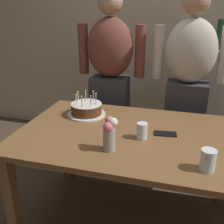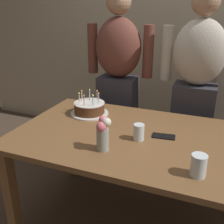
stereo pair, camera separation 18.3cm
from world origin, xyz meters
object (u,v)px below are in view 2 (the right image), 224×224
object	(u,v)px
flower_vase	(103,133)
person_man_bearded	(118,82)
birthday_cake	(89,109)
water_glass_near	(199,166)
water_glass_far	(139,132)
cell_phone	(164,136)
person_woman_cardigan	(195,90)

from	to	relation	value
flower_vase	person_man_bearded	size ratio (longest dim) A/B	0.12
birthday_cake	water_glass_near	xyz separation A→B (m)	(0.85, -0.53, 0.01)
water_glass_far	cell_phone	xyz separation A→B (m)	(0.14, 0.09, -0.05)
person_man_bearded	person_woman_cardigan	size ratio (longest dim) A/B	1.00
birthday_cake	cell_phone	distance (m)	0.64
water_glass_far	water_glass_near	bearing A→B (deg)	-34.60
birthday_cake	flower_vase	xyz separation A→B (m)	(0.32, -0.47, 0.06)
birthday_cake	cell_phone	xyz separation A→B (m)	(0.61, -0.17, -0.04)
person_man_bearded	flower_vase	bearing A→B (deg)	105.78
flower_vase	person_man_bearded	world-z (taller)	person_man_bearded
flower_vase	person_woman_cardigan	world-z (taller)	person_woman_cardigan
water_glass_near	cell_phone	distance (m)	0.43
birthday_cake	water_glass_far	size ratio (longest dim) A/B	2.80
water_glass_near	water_glass_far	world-z (taller)	water_glass_near
water_glass_far	person_woman_cardigan	distance (m)	0.81
birthday_cake	person_woman_cardigan	world-z (taller)	person_woman_cardigan
cell_phone	flower_vase	bearing A→B (deg)	-141.56
person_man_bearded	person_woman_cardigan	world-z (taller)	same
person_man_bearded	water_glass_near	bearing A→B (deg)	128.05
water_glass_near	person_man_bearded	xyz separation A→B (m)	(-0.80, 1.03, 0.08)
water_glass_near	birthday_cake	bearing A→B (deg)	148.11
water_glass_far	flower_vase	world-z (taller)	flower_vase
water_glass_far	person_woman_cardigan	bearing A→B (deg)	71.79
person_woman_cardigan	water_glass_far	bearing A→B (deg)	71.79
person_woman_cardigan	cell_phone	bearing A→B (deg)	80.39
water_glass_near	person_man_bearded	bearing A→B (deg)	128.05
birthday_cake	person_woman_cardigan	size ratio (longest dim) A/B	0.17
cell_phone	person_man_bearded	size ratio (longest dim) A/B	0.09
water_glass_near	flower_vase	xyz separation A→B (m)	(-0.53, 0.06, 0.05)
flower_vase	person_woman_cardigan	distance (m)	1.05
birthday_cake	person_man_bearded	size ratio (longest dim) A/B	0.17
birthday_cake	water_glass_near	world-z (taller)	birthday_cake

